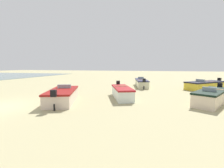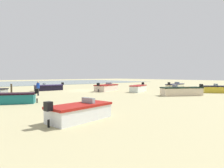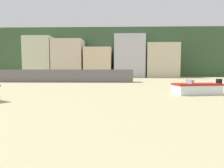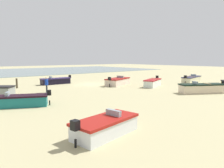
{
  "view_description": "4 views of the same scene",
  "coord_description": "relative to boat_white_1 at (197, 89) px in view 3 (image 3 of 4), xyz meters",
  "views": [
    {
      "loc": [
        7.15,
        9.49,
        2.62
      ],
      "look_at": [
        -4.0,
        6.44,
        1.26
      ],
      "focal_mm": 24.17,
      "sensor_mm": 36.0,
      "label": 1
    },
    {
      "loc": [
        15.01,
        24.75,
        2.25
      ],
      "look_at": [
        -2.69,
        3.98,
        1.04
      ],
      "focal_mm": 30.59,
      "sensor_mm": 36.0,
      "label": 2
    },
    {
      "loc": [
        4.21,
        2.38,
        1.83
      ],
      "look_at": [
        3.89,
        13.38,
        0.99
      ],
      "focal_mm": 30.41,
      "sensor_mm": 36.0,
      "label": 3
    },
    {
      "loc": [
        15.65,
        23.68,
        3.54
      ],
      "look_at": [
        2.56,
        7.86,
        0.98
      ],
      "focal_mm": 32.68,
      "sensor_mm": 36.0,
      "label": 4
    }
  ],
  "objects": [
    {
      "name": "townhouse_far_right",
      "position": [
        4.23,
        30.41,
        3.45
      ],
      "size": [
        7.17,
        5.7,
        7.73
      ],
      "primitive_type": "cube",
      "color": "beige",
      "rests_on": "ground"
    },
    {
      "name": "headland_hill",
      "position": [
        -10.05,
        49.56,
        5.74
      ],
      "size": [
        90.0,
        32.0,
        12.33
      ],
      "primitive_type": "cube",
      "color": "#365233",
      "rests_on": "ground"
    },
    {
      "name": "harbor_pier",
      "position": [
        -13.99,
        13.56,
        0.49
      ],
      "size": [
        20.66,
        2.4,
        1.82
      ],
      "primitive_type": "cube",
      "color": "slate",
      "rests_on": "ground"
    },
    {
      "name": "townhouse_left",
      "position": [
        -17.27,
        30.12,
        3.91
      ],
      "size": [
        6.85,
        5.12,
        8.66
      ],
      "primitive_type": "cube",
      "color": "beige",
      "rests_on": "ground"
    },
    {
      "name": "boat_white_1",
      "position": [
        0.0,
        0.0,
        0.0
      ],
      "size": [
        3.7,
        2.02,
        1.13
      ],
      "rotation": [
        0.0,
        0.0,
        1.75
      ],
      "color": "white",
      "rests_on": "ground"
    },
    {
      "name": "townhouse_centre_left",
      "position": [
        -10.35,
        30.83,
        2.98
      ],
      "size": [
        6.14,
        6.53,
        6.8
      ],
      "primitive_type": "cube",
      "color": "beige",
      "rests_on": "ground"
    },
    {
      "name": "townhouse_far_left",
      "position": [
        -23.98,
        30.95,
        4.25
      ],
      "size": [
        6.15,
        6.77,
        9.33
      ],
      "primitive_type": "cube",
      "color": "beige",
      "rests_on": "ground"
    },
    {
      "name": "townhouse_centre",
      "position": [
        -3.17,
        30.42,
        4.4
      ],
      "size": [
        6.88,
        5.72,
        9.63
      ],
      "primitive_type": "cube",
      "color": "#BBBBC2",
      "rests_on": "ground"
    }
  ]
}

